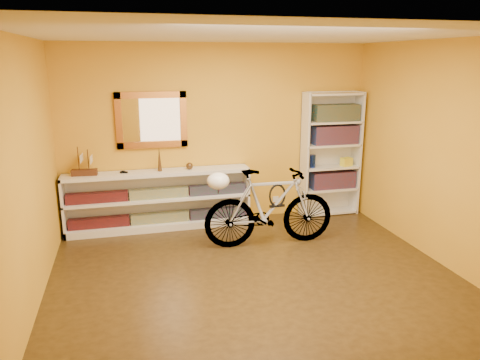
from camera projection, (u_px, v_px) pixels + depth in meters
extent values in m
cube|color=#30210D|center=(255.00, 277.00, 5.14)|extent=(4.50, 4.00, 0.01)
cube|color=silver|center=(258.00, 35.00, 4.47)|extent=(4.50, 4.00, 0.01)
cube|color=gold|center=(218.00, 135.00, 6.68)|extent=(4.50, 0.01, 2.60)
cube|color=gold|center=(25.00, 178.00, 4.27)|extent=(0.01, 4.00, 2.60)
cube|color=gold|center=(441.00, 154.00, 5.34)|extent=(0.01, 4.00, 2.60)
cube|color=brown|center=(152.00, 120.00, 6.36)|extent=(0.98, 0.06, 0.78)
cube|color=silver|center=(276.00, 199.00, 7.15)|extent=(0.09, 0.02, 0.09)
cube|color=black|center=(160.00, 217.00, 6.56)|extent=(2.50, 0.13, 0.14)
cube|color=navy|center=(159.00, 193.00, 6.47)|extent=(2.50, 0.13, 0.14)
imported|color=black|center=(124.00, 173.00, 6.30)|extent=(0.00, 0.00, 0.00)
cone|color=#4E351A|center=(159.00, 159.00, 6.37)|extent=(0.06, 0.06, 0.35)
sphere|color=#4E351A|center=(190.00, 166.00, 6.50)|extent=(0.10, 0.10, 0.10)
cube|color=maroon|center=(332.00, 180.00, 7.15)|extent=(0.70, 0.22, 0.26)
cube|color=maroon|center=(335.00, 135.00, 6.96)|extent=(0.70, 0.22, 0.28)
cube|color=#174B51|center=(336.00, 113.00, 6.88)|extent=(0.70, 0.22, 0.25)
cylinder|color=navy|center=(313.00, 161.00, 6.96)|extent=(0.09, 0.09, 0.20)
cube|color=#9B2B16|center=(320.00, 116.00, 6.86)|extent=(0.14, 0.14, 0.16)
cube|color=yellow|center=(346.00, 162.00, 7.08)|extent=(0.19, 0.15, 0.13)
imported|color=silver|center=(269.00, 207.00, 5.92)|extent=(0.52, 1.76, 1.03)
ellipsoid|color=white|center=(218.00, 181.00, 5.68)|extent=(0.28, 0.27, 0.21)
torus|color=black|center=(277.00, 195.00, 5.90)|extent=(0.23, 0.02, 0.23)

